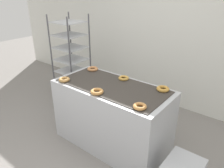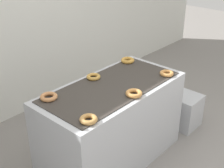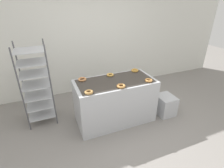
{
  "view_description": "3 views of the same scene",
  "coord_description": "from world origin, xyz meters",
  "px_view_note": "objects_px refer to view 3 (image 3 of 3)",
  "views": [
    {
      "loc": [
        1.49,
        -1.29,
        1.98
      ],
      "look_at": [
        0.0,
        0.61,
        0.88
      ],
      "focal_mm": 35.0,
      "sensor_mm": 36.0,
      "label": 1
    },
    {
      "loc": [
        -1.94,
        -1.13,
        2.2
      ],
      "look_at": [
        0.0,
        0.61,
        0.88
      ],
      "focal_mm": 50.0,
      "sensor_mm": 36.0,
      "label": 2
    },
    {
      "loc": [
        -1.14,
        -2.02,
        2.21
      ],
      "look_at": [
        0.0,
        0.76,
        0.73
      ],
      "focal_mm": 28.0,
      "sensor_mm": 36.0,
      "label": 3
    }
  ],
  "objects_px": {
    "donut_near_left": "(89,92)",
    "donut_far_right": "(135,70)",
    "fryer_machine": "(115,101)",
    "baking_rack_cart": "(36,84)",
    "donut_far_center": "(110,75)",
    "glaze_bin": "(165,105)",
    "donut_far_left": "(82,79)",
    "donut_near_center": "(121,86)",
    "donut_near_right": "(149,80)"
  },
  "relations": [
    {
      "from": "donut_near_left",
      "to": "donut_far_right",
      "type": "bearing_deg",
      "value": 25.23
    },
    {
      "from": "fryer_machine",
      "to": "baking_rack_cart",
      "type": "height_order",
      "value": "baking_rack_cart"
    },
    {
      "from": "fryer_machine",
      "to": "donut_far_center",
      "type": "xyz_separation_m",
      "value": [
        0.0,
        0.25,
        0.45
      ]
    },
    {
      "from": "baking_rack_cart",
      "to": "glaze_bin",
      "type": "bearing_deg",
      "value": -17.31
    },
    {
      "from": "fryer_machine",
      "to": "donut_near_left",
      "type": "relative_size",
      "value": 10.52
    },
    {
      "from": "donut_far_left",
      "to": "donut_far_center",
      "type": "distance_m",
      "value": 0.55
    },
    {
      "from": "glaze_bin",
      "to": "donut_far_left",
      "type": "distance_m",
      "value": 1.8
    },
    {
      "from": "donut_near_center",
      "to": "donut_far_center",
      "type": "bearing_deg",
      "value": 88.77
    },
    {
      "from": "donut_near_center",
      "to": "donut_near_right",
      "type": "xyz_separation_m",
      "value": [
        0.55,
        0.02,
        -0.0
      ]
    },
    {
      "from": "fryer_machine",
      "to": "donut_far_center",
      "type": "height_order",
      "value": "donut_far_center"
    },
    {
      "from": "baking_rack_cart",
      "to": "donut_near_left",
      "type": "relative_size",
      "value": 11.12
    },
    {
      "from": "donut_far_left",
      "to": "donut_far_center",
      "type": "bearing_deg",
      "value": -0.01
    },
    {
      "from": "baking_rack_cart",
      "to": "donut_near_center",
      "type": "distance_m",
      "value": 1.56
    },
    {
      "from": "donut_near_center",
      "to": "donut_far_left",
      "type": "xyz_separation_m",
      "value": [
        -0.54,
        0.51,
        -0.0
      ]
    },
    {
      "from": "baking_rack_cart",
      "to": "donut_far_left",
      "type": "height_order",
      "value": "baking_rack_cart"
    },
    {
      "from": "donut_near_center",
      "to": "donut_far_center",
      "type": "relative_size",
      "value": 1.09
    },
    {
      "from": "donut_near_left",
      "to": "donut_near_center",
      "type": "relative_size",
      "value": 0.94
    },
    {
      "from": "glaze_bin",
      "to": "donut_far_right",
      "type": "height_order",
      "value": "donut_far_right"
    },
    {
      "from": "baking_rack_cart",
      "to": "donut_near_left",
      "type": "xyz_separation_m",
      "value": [
        0.77,
        -0.8,
        0.09
      ]
    },
    {
      "from": "fryer_machine",
      "to": "donut_far_left",
      "type": "height_order",
      "value": "donut_far_left"
    },
    {
      "from": "donut_far_right",
      "to": "baking_rack_cart",
      "type": "bearing_deg",
      "value": 171.62
    },
    {
      "from": "donut_near_left",
      "to": "donut_near_center",
      "type": "distance_m",
      "value": 0.56
    },
    {
      "from": "donut_near_left",
      "to": "donut_far_center",
      "type": "height_order",
      "value": "donut_near_left"
    },
    {
      "from": "glaze_bin",
      "to": "donut_near_center",
      "type": "distance_m",
      "value": 1.26
    },
    {
      "from": "donut_far_left",
      "to": "donut_far_center",
      "type": "xyz_separation_m",
      "value": [
        0.55,
        -0.0,
        -0.0
      ]
    },
    {
      "from": "fryer_machine",
      "to": "donut_near_left",
      "type": "xyz_separation_m",
      "value": [
        -0.57,
        -0.27,
        0.45
      ]
    },
    {
      "from": "baking_rack_cart",
      "to": "donut_far_left",
      "type": "xyz_separation_m",
      "value": [
        0.79,
        -0.29,
        0.09
      ]
    },
    {
      "from": "fryer_machine",
      "to": "baking_rack_cart",
      "type": "distance_m",
      "value": 1.48
    },
    {
      "from": "glaze_bin",
      "to": "donut_near_right",
      "type": "height_order",
      "value": "donut_near_right"
    },
    {
      "from": "fryer_machine",
      "to": "glaze_bin",
      "type": "relative_size",
      "value": 3.61
    },
    {
      "from": "donut_near_center",
      "to": "donut_near_right",
      "type": "height_order",
      "value": "donut_near_center"
    },
    {
      "from": "fryer_machine",
      "to": "donut_near_center",
      "type": "relative_size",
      "value": 9.86
    },
    {
      "from": "donut_near_left",
      "to": "donut_near_right",
      "type": "relative_size",
      "value": 1.02
    },
    {
      "from": "baking_rack_cart",
      "to": "donut_far_right",
      "type": "height_order",
      "value": "baking_rack_cart"
    },
    {
      "from": "donut_near_right",
      "to": "donut_far_center",
      "type": "bearing_deg",
      "value": 137.75
    },
    {
      "from": "donut_near_left",
      "to": "donut_near_right",
      "type": "height_order",
      "value": "donut_near_left"
    },
    {
      "from": "donut_near_left",
      "to": "donut_far_left",
      "type": "bearing_deg",
      "value": 88.01
    },
    {
      "from": "donut_near_left",
      "to": "donut_near_right",
      "type": "xyz_separation_m",
      "value": [
        1.11,
        0.02,
        -0.0
      ]
    },
    {
      "from": "donut_near_center",
      "to": "donut_far_right",
      "type": "height_order",
      "value": "donut_far_right"
    },
    {
      "from": "donut_near_right",
      "to": "donut_far_center",
      "type": "height_order",
      "value": "donut_near_right"
    },
    {
      "from": "donut_near_right",
      "to": "donut_far_right",
      "type": "bearing_deg",
      "value": 90.01
    },
    {
      "from": "donut_far_right",
      "to": "donut_near_left",
      "type": "bearing_deg",
      "value": -154.77
    },
    {
      "from": "donut_near_right",
      "to": "donut_far_right",
      "type": "relative_size",
      "value": 0.94
    },
    {
      "from": "donut_near_left",
      "to": "donut_near_right",
      "type": "bearing_deg",
      "value": 0.89
    },
    {
      "from": "donut_near_left",
      "to": "fryer_machine",
      "type": "bearing_deg",
      "value": 25.12
    },
    {
      "from": "baking_rack_cart",
      "to": "donut_far_right",
      "type": "relative_size",
      "value": 10.62
    },
    {
      "from": "glaze_bin",
      "to": "donut_near_left",
      "type": "xyz_separation_m",
      "value": [
        -1.62,
        -0.06,
        0.68
      ]
    },
    {
      "from": "fryer_machine",
      "to": "donut_far_center",
      "type": "distance_m",
      "value": 0.51
    },
    {
      "from": "donut_near_right",
      "to": "glaze_bin",
      "type": "bearing_deg",
      "value": 4.58
    },
    {
      "from": "donut_far_center",
      "to": "donut_near_center",
      "type": "bearing_deg",
      "value": -91.23
    }
  ]
}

